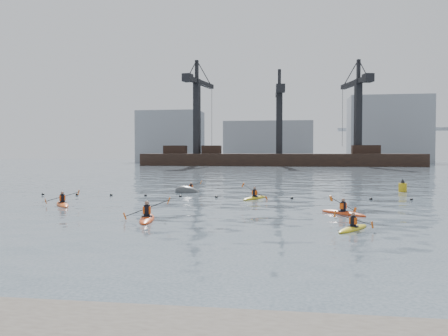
{
  "coord_description": "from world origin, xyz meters",
  "views": [
    {
      "loc": [
        4.26,
        -14.93,
        3.69
      ],
      "look_at": [
        0.46,
        10.23,
        2.8
      ],
      "focal_mm": 38.0,
      "sensor_mm": 36.0,
      "label": 1
    }
  ],
  "objects": [
    {
      "name": "mooring_buoy",
      "position": [
        -5.33,
        26.5,
        0.0
      ],
      "size": [
        2.64,
        1.72,
        1.58
      ],
      "primitive_type": "ellipsoid",
      "rotation": [
        0.0,
        0.21,
        0.16
      ],
      "color": "#3C3F41",
      "rests_on": "ground"
    },
    {
      "name": "kayaker_2",
      "position": [
        -11.57,
        15.47,
        0.1
      ],
      "size": [
        2.46,
        3.18,
        1.15
      ],
      "rotation": [
        0.0,
        0.0,
        0.6
      ],
      "color": "#F05716",
      "rests_on": "ground"
    },
    {
      "name": "kayaker_5",
      "position": [
        -5.3,
        27.89,
        0.09
      ],
      "size": [
        2.03,
        2.96,
        1.1
      ],
      "rotation": [
        0.0,
        0.0,
        0.03
      ],
      "color": "yellow",
      "rests_on": "ground"
    },
    {
      "name": "kayaker_4",
      "position": [
        7.06,
        13.61,
        0.1
      ],
      "size": [
        2.76,
        2.83,
        1.28
      ],
      "rotation": [
        0.0,
        0.0,
        3.91
      ],
      "color": "red",
      "rests_on": "ground"
    },
    {
      "name": "kayaker_0",
      "position": [
        -3.63,
        9.52,
        0.11
      ],
      "size": [
        2.5,
        3.75,
        1.37
      ],
      "rotation": [
        0.0,
        0.0,
        0.22
      ],
      "color": "#EB4716",
      "rests_on": "ground"
    },
    {
      "name": "nav_buoy",
      "position": [
        14.0,
        30.36,
        0.41
      ],
      "size": [
        0.74,
        0.74,
        1.34
      ],
      "color": "gold",
      "rests_on": "ground"
    },
    {
      "name": "float_line",
      "position": [
        -0.5,
        22.53,
        0.03
      ],
      "size": [
        33.24,
        0.73,
        0.24
      ],
      "color": "black",
      "rests_on": "ground"
    },
    {
      "name": "kayaker_1",
      "position": [
        6.97,
        7.94,
        0.09
      ],
      "size": [
        1.97,
        2.8,
        0.94
      ],
      "rotation": [
        0.0,
        0.0,
        -0.53
      ],
      "color": "gold",
      "rests_on": "ground"
    },
    {
      "name": "kayaker_3",
      "position": [
        1.12,
        21.82,
        0.1
      ],
      "size": [
        2.17,
        3.29,
        1.33
      ],
      "rotation": [
        0.0,
        0.0,
        -0.43
      ],
      "color": "gold",
      "rests_on": "ground"
    },
    {
      "name": "barge_pier",
      "position": [
        -0.22,
        110.0,
        1.89
      ],
      "size": [
        72.0,
        19.3,
        29.5
      ],
      "color": "black",
      "rests_on": "ground"
    },
    {
      "name": "ground",
      "position": [
        0.0,
        0.0,
        0.0
      ],
      "size": [
        400.0,
        400.0,
        0.0
      ],
      "primitive_type": "plane",
      "color": "#324049",
      "rests_on": "ground"
    },
    {
      "name": "skyline",
      "position": [
        2.23,
        150.27,
        9.25
      ],
      "size": [
        141.0,
        28.0,
        22.0
      ],
      "color": "gray",
      "rests_on": "ground"
    }
  ]
}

